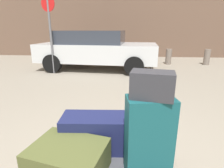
% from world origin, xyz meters
% --- Properties ---
extents(luggage_cart, '(1.24, 0.85, 0.34)m').
position_xyz_m(luggage_cart, '(0.00, 0.00, 0.27)').
color(luggage_cart, '#4C4C51').
rests_on(luggage_cart, ground_plane).
extents(suitcase_teal_rear_right, '(0.38, 0.26, 0.66)m').
position_xyz_m(suitcase_teal_rear_right, '(0.39, -0.12, 0.67)').
color(suitcase_teal_rear_right, '#144C51').
rests_on(suitcase_teal_rear_right, luggage_cart).
extents(duffel_bag_navy_front_left, '(0.67, 0.33, 0.34)m').
position_xyz_m(duffel_bag_navy_front_left, '(-0.07, 0.17, 0.51)').
color(duffel_bag_navy_front_left, '#191E47').
rests_on(duffel_bag_navy_front_left, luggage_cart).
extents(suitcase_olive_rear_left, '(0.67, 0.56, 0.25)m').
position_xyz_m(suitcase_olive_rear_left, '(-0.24, -0.18, 0.47)').
color(suitcase_olive_rear_left, '#4C5128').
rests_on(suitcase_olive_rear_left, luggage_cart).
extents(duffel_bag_charcoal_topmost_pile, '(0.33, 0.22, 0.19)m').
position_xyz_m(duffel_bag_charcoal_topmost_pile, '(0.39, -0.12, 1.09)').
color(duffel_bag_charcoal_topmost_pile, '#2D2D33').
rests_on(duffel_bag_charcoal_topmost_pile, suitcase_teal_rear_right).
extents(parked_car, '(4.44, 2.21, 1.42)m').
position_xyz_m(parked_car, '(-0.95, 5.43, 0.76)').
color(parked_car, silver).
rests_on(parked_car, ground_plane).
extents(bollard_kerb_near, '(0.24, 0.24, 0.65)m').
position_xyz_m(bollard_kerb_near, '(2.01, 6.62, 0.33)').
color(bollard_kerb_near, '#72665B').
rests_on(bollard_kerb_near, ground_plane).
extents(bollard_kerb_mid, '(0.24, 0.24, 0.65)m').
position_xyz_m(bollard_kerb_mid, '(3.61, 6.62, 0.33)').
color(bollard_kerb_mid, '#72665B').
rests_on(bollard_kerb_mid, ground_plane).
extents(no_parking_sign, '(0.49, 0.16, 2.49)m').
position_xyz_m(no_parking_sign, '(-2.29, 4.61, 1.54)').
color(no_parking_sign, slate).
rests_on(no_parking_sign, ground_plane).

